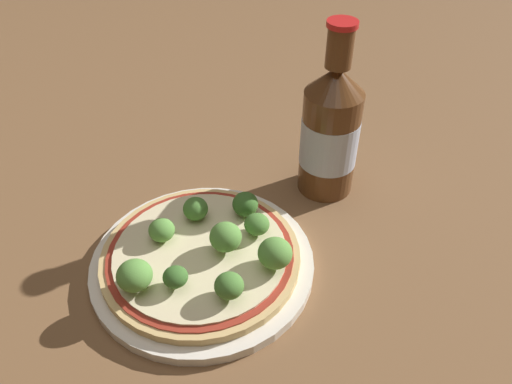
% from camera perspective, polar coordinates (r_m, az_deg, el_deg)
% --- Properties ---
extents(ground_plane, '(3.00, 3.00, 0.00)m').
position_cam_1_polar(ground_plane, '(0.57, -7.33, -7.32)').
color(ground_plane, brown).
extents(plate, '(0.24, 0.24, 0.01)m').
position_cam_1_polar(plate, '(0.56, -6.10, -8.06)').
color(plate, silver).
rests_on(plate, ground_plane).
extents(pizza, '(0.22, 0.22, 0.01)m').
position_cam_1_polar(pizza, '(0.55, -6.34, -7.18)').
color(pizza, tan).
rests_on(pizza, plate).
extents(broccoli_floret_0, '(0.03, 0.03, 0.04)m').
position_cam_1_polar(broccoli_floret_0, '(0.53, -3.50, -5.16)').
color(broccoli_floret_0, '#89A866').
rests_on(broccoli_floret_0, pizza).
extents(broccoli_floret_1, '(0.03, 0.03, 0.03)m').
position_cam_1_polar(broccoli_floret_1, '(0.55, 0.09, -3.72)').
color(broccoli_floret_1, '#89A866').
rests_on(broccoli_floret_1, pizza).
extents(broccoli_floret_2, '(0.03, 0.03, 0.03)m').
position_cam_1_polar(broccoli_floret_2, '(0.49, -3.09, -10.66)').
color(broccoli_floret_2, '#89A866').
rests_on(broccoli_floret_2, pizza).
extents(broccoli_floret_3, '(0.03, 0.03, 0.03)m').
position_cam_1_polar(broccoli_floret_3, '(0.57, -7.21, -1.89)').
color(broccoli_floret_3, '#89A866').
rests_on(broccoli_floret_3, pizza).
extents(broccoli_floret_4, '(0.03, 0.03, 0.03)m').
position_cam_1_polar(broccoli_floret_4, '(0.57, -1.23, -1.40)').
color(broccoli_floret_4, '#89A866').
rests_on(broccoli_floret_4, pizza).
extents(broccoli_floret_5, '(0.04, 0.04, 0.03)m').
position_cam_1_polar(broccoli_floret_5, '(0.51, 2.19, -7.00)').
color(broccoli_floret_5, '#89A866').
rests_on(broccoli_floret_5, pizza).
extents(broccoli_floret_6, '(0.03, 0.03, 0.03)m').
position_cam_1_polar(broccoli_floret_6, '(0.55, -10.81, -4.54)').
color(broccoli_floret_6, '#89A866').
rests_on(broccoli_floret_6, pizza).
extents(broccoli_floret_7, '(0.04, 0.04, 0.03)m').
position_cam_1_polar(broccoli_floret_7, '(0.51, -13.72, -9.25)').
color(broccoli_floret_7, '#89A866').
rests_on(broccoli_floret_7, pizza).
extents(broccoli_floret_8, '(0.03, 0.03, 0.02)m').
position_cam_1_polar(broccoli_floret_8, '(0.51, -9.74, -9.51)').
color(broccoli_floret_8, '#89A866').
rests_on(broccoli_floret_8, pizza).
extents(beer_bottle, '(0.07, 0.07, 0.22)m').
position_cam_1_polar(beer_bottle, '(0.62, 8.48, 6.91)').
color(beer_bottle, '#563319').
rests_on(beer_bottle, ground_plane).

